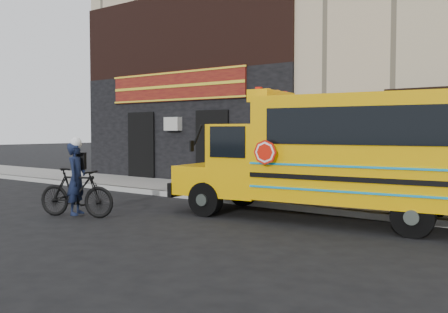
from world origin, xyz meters
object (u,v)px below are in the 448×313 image
school_bus (337,153)px  sign_pole (417,152)px  cyclist (77,181)px  bicycle (76,193)px

school_bus → sign_pole: school_bus is taller
school_bus → sign_pole: (1.37, 1.17, 0.03)m
sign_pole → cyclist: 7.76m
bicycle → cyclist: cyclist is taller
sign_pole → cyclist: bearing=-146.1°
sign_pole → bicycle: bearing=-145.6°
school_bus → bicycle: 6.00m
cyclist → bicycle: bearing=-166.4°
bicycle → cyclist: bearing=23.3°
sign_pole → bicycle: 7.78m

